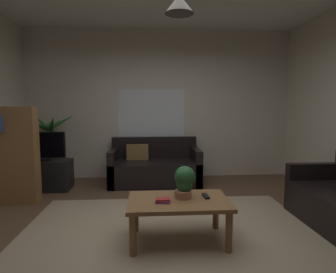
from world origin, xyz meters
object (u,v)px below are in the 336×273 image
object	(u,v)px
tv_stand	(43,175)
pendant_lamp	(179,4)
couch_under_window	(155,168)
book_on_table_0	(163,202)
coffee_table	(179,206)
potted_palm_corner	(50,148)
potted_plant_on_table	(184,181)
book_on_table_1	(163,199)
tv	(41,146)
remote_on_table_0	(206,196)
bookshelf_corner	(12,155)

from	to	relation	value
tv_stand	pendant_lamp	bearing A→B (deg)	-43.31
couch_under_window	book_on_table_0	bearing A→B (deg)	-89.23
coffee_table	potted_palm_corner	world-z (taller)	potted_palm_corner
coffee_table	potted_plant_on_table	bearing A→B (deg)	45.18
coffee_table	potted_palm_corner	bearing A→B (deg)	130.56
potted_plant_on_table	pendant_lamp	world-z (taller)	pendant_lamp
book_on_table_1	tv_stand	size ratio (longest dim) A/B	0.16
book_on_table_0	book_on_table_1	size ratio (longest dim) A/B	1.03
book_on_table_1	tv	xyz separation A→B (m)	(-1.91, 2.01, 0.27)
remote_on_table_0	tv	distance (m)	3.04
coffee_table	pendant_lamp	world-z (taller)	pendant_lamp
tv_stand	book_on_table_0	bearing A→B (deg)	-46.82
coffee_table	couch_under_window	bearing A→B (deg)	95.04
book_on_table_0	pendant_lamp	distance (m)	1.93
bookshelf_corner	tv	bearing A→B (deg)	73.53
couch_under_window	bookshelf_corner	world-z (taller)	bookshelf_corner
bookshelf_corner	potted_palm_corner	bearing A→B (deg)	83.54
couch_under_window	remote_on_table_0	xyz separation A→B (m)	(0.49, -2.17, 0.18)
potted_plant_on_table	tv_stand	distance (m)	2.88
coffee_table	bookshelf_corner	world-z (taller)	bookshelf_corner
remote_on_table_0	book_on_table_1	bearing A→B (deg)	12.61
tv	potted_palm_corner	bearing A→B (deg)	95.37
coffee_table	book_on_table_1	distance (m)	0.21
couch_under_window	book_on_table_1	world-z (taller)	couch_under_window
bookshelf_corner	book_on_table_1	bearing A→B (deg)	-33.40
remote_on_table_0	tv_stand	xyz separation A→B (m)	(-2.37, 1.89, -0.21)
remote_on_table_0	tv	xyz separation A→B (m)	(-2.37, 1.87, 0.29)
coffee_table	book_on_table_1	world-z (taller)	book_on_table_1
book_on_table_1	tv	distance (m)	2.78
tv_stand	bookshelf_corner	size ratio (longest dim) A/B	0.64
book_on_table_1	tv_stand	xyz separation A→B (m)	(-1.91, 2.03, -0.23)
potted_plant_on_table	potted_palm_corner	distance (m)	3.27
book_on_table_0	tv_stand	xyz separation A→B (m)	(-1.91, 2.03, -0.21)
potted_plant_on_table	pendant_lamp	xyz separation A→B (m)	(-0.07, -0.07, 1.76)
book_on_table_0	tv_stand	distance (m)	2.80
book_on_table_1	remote_on_table_0	size ratio (longest dim) A/B	0.88
book_on_table_1	remote_on_table_0	xyz separation A→B (m)	(0.46, 0.13, -0.02)
remote_on_table_0	bookshelf_corner	world-z (taller)	bookshelf_corner
book_on_table_0	potted_plant_on_table	size ratio (longest dim) A/B	0.44
book_on_table_0	book_on_table_1	bearing A→B (deg)	105.16
couch_under_window	book_on_table_1	bearing A→B (deg)	-89.28
potted_palm_corner	bookshelf_corner	world-z (taller)	bookshelf_corner
tv_stand	bookshelf_corner	xyz separation A→B (m)	(-0.19, -0.65, 0.46)
remote_on_table_0	pendant_lamp	bearing A→B (deg)	8.43
book_on_table_0	bookshelf_corner	size ratio (longest dim) A/B	0.10
coffee_table	tv	world-z (taller)	tv
book_on_table_0	bookshelf_corner	world-z (taller)	bookshelf_corner
book_on_table_1	bookshelf_corner	xyz separation A→B (m)	(-2.09, 1.38, 0.24)
pendant_lamp	coffee_table	bearing A→B (deg)	-45.00
book_on_table_1	tv	world-z (taller)	tv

